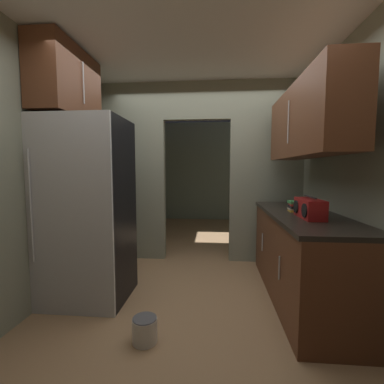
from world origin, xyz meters
name	(u,v)px	position (x,y,z in m)	size (l,w,h in m)	color
ground	(191,302)	(0.00, 0.00, 0.00)	(20.00, 20.00, 0.00)	#93704C
kitchen_overhead_slab	(195,51)	(0.00, 0.40, 2.68)	(3.41, 6.68, 0.06)	silver
kitchen_partition	(200,166)	(0.01, 1.34, 1.42)	(3.01, 0.12, 2.65)	gray
adjoining_room_shell	(205,172)	(0.00, 3.51, 1.33)	(3.01, 3.35, 2.65)	gray
refrigerator	(88,211)	(-1.10, 0.01, 0.95)	(0.82, 0.74, 1.90)	black
lower_cabinet_run	(302,256)	(1.16, 0.20, 0.46)	(0.69, 1.95, 0.92)	brown
upper_cabinet_counterside	(307,122)	(1.16, 0.20, 1.86)	(0.36, 1.75, 0.72)	brown
upper_cabinet_fridgeside	(67,83)	(-1.32, 0.11, 2.28)	(0.36, 0.91, 0.71)	brown
boombox	(310,208)	(1.13, -0.07, 1.01)	(0.18, 0.42, 0.21)	maroon
book_stack	(294,206)	(1.09, 0.30, 0.98)	(0.13, 0.16, 0.12)	gold
paint_can	(145,330)	(-0.31, -0.66, 0.10)	(0.20, 0.20, 0.20)	silver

